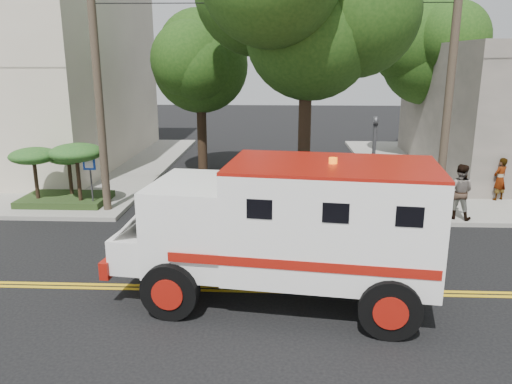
{
  "coord_description": "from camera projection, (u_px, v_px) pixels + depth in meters",
  "views": [
    {
      "loc": [
        0.6,
        -11.1,
        5.45
      ],
      "look_at": [
        -0.06,
        3.25,
        1.6
      ],
      "focal_mm": 35.0,
      "sensor_mm": 36.0,
      "label": 1
    }
  ],
  "objects": [
    {
      "name": "ground",
      "position": [
        252.0,
        290.0,
        12.15
      ],
      "size": [
        100.0,
        100.0,
        0.0
      ],
      "primitive_type": "plane",
      "color": "black",
      "rests_on": "ground"
    },
    {
      "name": "sidewalk_nw",
      "position": [
        6.0,
        166.0,
        25.76
      ],
      "size": [
        17.0,
        17.0,
        0.15
      ],
      "primitive_type": "cube",
      "color": "gray",
      "rests_on": "ground"
    },
    {
      "name": "utility_pole_left",
      "position": [
        98.0,
        87.0,
        17.03
      ],
      "size": [
        0.28,
        0.28,
        9.0
      ],
      "primitive_type": "cylinder",
      "color": "#382D23",
      "rests_on": "ground"
    },
    {
      "name": "utility_pole_right",
      "position": [
        450.0,
        88.0,
        16.69
      ],
      "size": [
        0.28,
        0.28,
        9.0
      ],
      "primitive_type": "cylinder",
      "color": "#382D23",
      "rests_on": "ground"
    },
    {
      "name": "tree_main",
      "position": [
        322.0,
        3.0,
        16.19
      ],
      "size": [
        6.08,
        5.7,
        9.85
      ],
      "color": "black",
      "rests_on": "ground"
    },
    {
      "name": "tree_left",
      "position": [
        206.0,
        52.0,
        22.16
      ],
      "size": [
        4.48,
        4.2,
        7.7
      ],
      "color": "black",
      "rests_on": "ground"
    },
    {
      "name": "tree_right",
      "position": [
        442.0,
        46.0,
        25.4
      ],
      "size": [
        4.8,
        4.5,
        8.2
      ],
      "color": "black",
      "rests_on": "ground"
    },
    {
      "name": "traffic_signal",
      "position": [
        374.0,
        157.0,
        16.81
      ],
      "size": [
        0.15,
        0.18,
        3.6
      ],
      "color": "#3F3F42",
      "rests_on": "ground"
    },
    {
      "name": "accessibility_sign",
      "position": [
        90.0,
        175.0,
        18.03
      ],
      "size": [
        0.45,
        0.1,
        2.02
      ],
      "color": "#3F3F42",
      "rests_on": "ground"
    },
    {
      "name": "palm_planter",
      "position": [
        61.0,
        165.0,
        18.45
      ],
      "size": [
        3.52,
        2.63,
        2.36
      ],
      "color": "#1E3314",
      "rests_on": "sidewalk_nw"
    },
    {
      "name": "armored_truck",
      "position": [
        289.0,
        224.0,
        11.2
      ],
      "size": [
        7.48,
        3.66,
        3.28
      ],
      "rotation": [
        0.0,
        0.0,
        -0.13
      ],
      "color": "white",
      "rests_on": "ground"
    },
    {
      "name": "pedestrian_a",
      "position": [
        500.0,
        179.0,
        19.13
      ],
      "size": [
        0.72,
        0.64,
        1.66
      ],
      "primitive_type": "imported",
      "rotation": [
        0.0,
        0.0,
        3.64
      ],
      "color": "gray",
      "rests_on": "sidewalk_ne"
    },
    {
      "name": "pedestrian_b",
      "position": [
        459.0,
        192.0,
        16.87
      ],
      "size": [
        1.14,
        1.04,
        1.89
      ],
      "primitive_type": "imported",
      "rotation": [
        0.0,
        0.0,
        2.7
      ],
      "color": "gray",
      "rests_on": "sidewalk_ne"
    }
  ]
}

